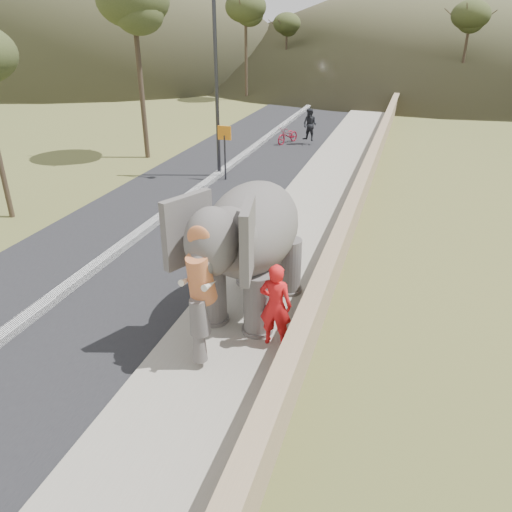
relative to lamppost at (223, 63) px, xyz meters
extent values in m
plane|color=olive|center=(4.69, -12.26, -4.87)|extent=(160.00, 160.00, 0.00)
cube|color=black|center=(-0.31, -2.26, -4.86)|extent=(7.00, 120.00, 0.03)
cube|color=black|center=(-0.31, -2.26, -4.76)|extent=(0.35, 120.00, 0.22)
cube|color=#9E9687|center=(4.69, -2.26, -4.80)|extent=(3.00, 120.00, 0.15)
cube|color=tan|center=(6.34, -2.26, -4.32)|extent=(0.30, 120.00, 1.10)
cylinder|color=#313136|center=(-0.31, 0.00, -0.87)|extent=(0.16, 0.16, 8.00)
cylinder|color=#2D2D33|center=(0.19, -0.52, -3.87)|extent=(0.08, 0.08, 2.00)
cube|color=orange|center=(0.19, -0.52, -2.77)|extent=(0.60, 0.05, 0.60)
cone|color=brown|center=(9.69, 57.74, 2.13)|extent=(80.00, 80.00, 14.00)
imported|color=red|center=(5.64, -12.00, -3.76)|extent=(0.70, 0.46, 1.93)
imported|color=maroon|center=(1.11, 7.23, -4.40)|extent=(1.26, 1.91, 0.95)
imported|color=black|center=(2.36, 7.23, -3.74)|extent=(1.05, 0.95, 1.78)
camera|label=1|loc=(7.95, -20.76, 1.77)|focal=35.00mm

